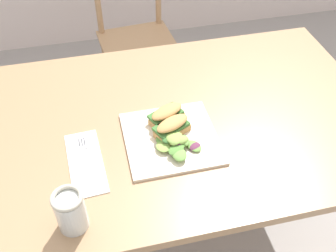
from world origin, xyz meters
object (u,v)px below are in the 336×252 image
(plate_lunch, at_px, (171,138))
(fork_on_napkin, at_px, (85,156))
(mason_jar_iced_tea, at_px, (71,212))
(sandwich_half_back, at_px, (167,115))
(chair_wooden_far, at_px, (137,40))
(sandwich_half_front, at_px, (172,127))
(dining_table, at_px, (186,141))

(plate_lunch, relative_size, fork_on_napkin, 1.53)
(mason_jar_iced_tea, bearing_deg, sandwich_half_back, 44.61)
(chair_wooden_far, bearing_deg, sandwich_half_back, -93.34)
(fork_on_napkin, distance_m, mason_jar_iced_tea, 0.23)
(sandwich_half_front, relative_size, mason_jar_iced_tea, 1.04)
(chair_wooden_far, relative_size, sandwich_half_front, 6.90)
(fork_on_napkin, height_order, mason_jar_iced_tea, mason_jar_iced_tea)
(plate_lunch, bearing_deg, sandwich_half_front, 64.46)
(sandwich_half_back, xyz_separation_m, fork_on_napkin, (-0.27, -0.09, -0.03))
(sandwich_half_front, xyz_separation_m, sandwich_half_back, (-0.00, 0.06, 0.00))
(chair_wooden_far, xyz_separation_m, mason_jar_iced_tea, (-0.37, -1.30, 0.35))
(mason_jar_iced_tea, bearing_deg, dining_table, 40.40)
(fork_on_napkin, bearing_deg, dining_table, 17.23)
(chair_wooden_far, relative_size, fork_on_napkin, 4.68)
(dining_table, height_order, mason_jar_iced_tea, mason_jar_iced_tea)
(plate_lunch, height_order, sandwich_half_front, sandwich_half_front)
(chair_wooden_far, distance_m, plate_lunch, 1.10)
(mason_jar_iced_tea, bearing_deg, plate_lunch, 37.40)
(dining_table, bearing_deg, sandwich_half_back, -164.69)
(dining_table, distance_m, sandwich_half_back, 0.18)
(dining_table, relative_size, sandwich_half_front, 10.29)
(plate_lunch, height_order, mason_jar_iced_tea, mason_jar_iced_tea)
(chair_wooden_far, bearing_deg, mason_jar_iced_tea, -106.01)
(sandwich_half_back, bearing_deg, chair_wooden_far, 86.66)
(sandwich_half_back, relative_size, fork_on_napkin, 0.68)
(sandwich_half_front, distance_m, fork_on_napkin, 0.28)
(dining_table, height_order, plate_lunch, plate_lunch)
(dining_table, bearing_deg, sandwich_half_front, -132.03)
(dining_table, relative_size, sandwich_half_back, 10.29)
(dining_table, xyz_separation_m, sandwich_half_back, (-0.07, -0.02, 0.16))
(sandwich_half_front, bearing_deg, dining_table, 47.97)
(plate_lunch, relative_size, sandwich_half_front, 2.26)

